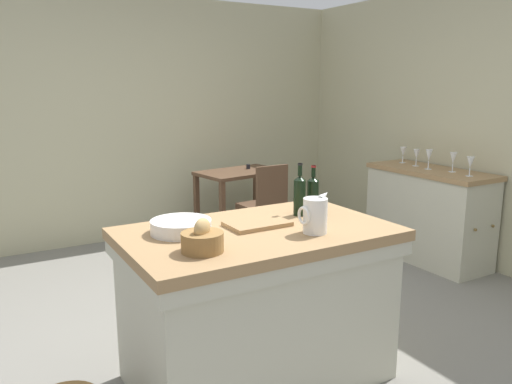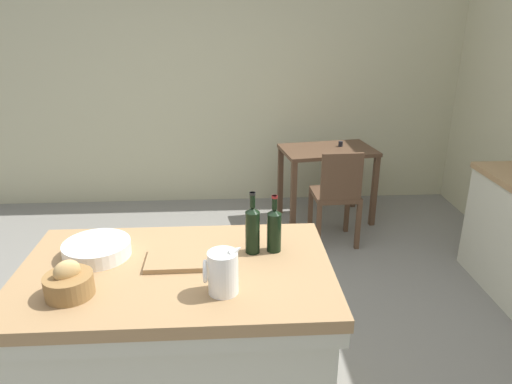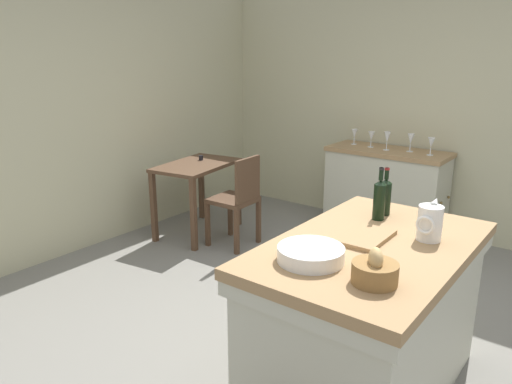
{
  "view_description": "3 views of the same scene",
  "coord_description": "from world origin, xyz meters",
  "px_view_note": "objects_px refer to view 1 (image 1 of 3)",
  "views": [
    {
      "loc": [
        -1.57,
        -2.89,
        1.69
      ],
      "look_at": [
        0.38,
        0.47,
        0.86
      ],
      "focal_mm": 35.75,
      "sensor_mm": 36.0,
      "label": 1
    },
    {
      "loc": [
        0.06,
        -2.52,
        2.03
      ],
      "look_at": [
        0.24,
        0.56,
        0.84
      ],
      "focal_mm": 33.16,
      "sensor_mm": 36.0,
      "label": 2
    },
    {
      "loc": [
        -2.49,
        -1.53,
        1.89
      ],
      "look_at": [
        0.26,
        0.58,
        0.87
      ],
      "focal_mm": 34.38,
      "sensor_mm": 36.0,
      "label": 3
    }
  ],
  "objects_px": {
    "wine_bottle_dark": "(313,194)",
    "wine_glass_middle": "(429,156)",
    "side_cabinet": "(428,215)",
    "pitcher": "(315,215)",
    "wine_glass_left": "(453,159)",
    "island_table": "(258,299)",
    "cutting_board": "(257,224)",
    "wine_glass_right": "(417,155)",
    "wine_bottle_amber": "(300,194)",
    "writing_desk": "(240,182)",
    "wine_glass_far_left": "(470,163)",
    "bread_basket": "(202,240)",
    "wine_glass_far_right": "(403,152)",
    "wash_bowl": "(181,226)",
    "wooden_chair": "(265,205)"
  },
  "relations": [
    {
      "from": "wine_bottle_dark",
      "to": "wine_glass_middle",
      "type": "bearing_deg",
      "value": 22.74
    },
    {
      "from": "wine_bottle_dark",
      "to": "side_cabinet",
      "type": "bearing_deg",
      "value": 22.14
    },
    {
      "from": "pitcher",
      "to": "wine_glass_left",
      "type": "xyz_separation_m",
      "value": [
        2.27,
        0.96,
        0.02
      ]
    },
    {
      "from": "side_cabinet",
      "to": "island_table",
      "type": "bearing_deg",
      "value": -158.9
    },
    {
      "from": "cutting_board",
      "to": "wine_glass_right",
      "type": "distance_m",
      "value": 2.68
    },
    {
      "from": "wine_bottle_dark",
      "to": "wine_bottle_amber",
      "type": "height_order",
      "value": "wine_bottle_amber"
    },
    {
      "from": "writing_desk",
      "to": "side_cabinet",
      "type": "bearing_deg",
      "value": -51.61
    },
    {
      "from": "pitcher",
      "to": "wine_glass_far_left",
      "type": "relative_size",
      "value": 1.34
    },
    {
      "from": "bread_basket",
      "to": "wine_bottle_amber",
      "type": "height_order",
      "value": "wine_bottle_amber"
    },
    {
      "from": "wine_glass_middle",
      "to": "side_cabinet",
      "type": "bearing_deg",
      "value": -13.77
    },
    {
      "from": "wine_glass_middle",
      "to": "wine_glass_far_right",
      "type": "relative_size",
      "value": 1.14
    },
    {
      "from": "pitcher",
      "to": "wine_glass_far_right",
      "type": "xyz_separation_m",
      "value": [
        2.29,
        1.58,
        0.01
      ]
    },
    {
      "from": "pitcher",
      "to": "wine_glass_far_left",
      "type": "height_order",
      "value": "pitcher"
    },
    {
      "from": "cutting_board",
      "to": "wine_glass_middle",
      "type": "distance_m",
      "value": 2.57
    },
    {
      "from": "writing_desk",
      "to": "wine_glass_left",
      "type": "distance_m",
      "value": 2.19
    },
    {
      "from": "wash_bowl",
      "to": "wine_bottle_dark",
      "type": "height_order",
      "value": "wine_bottle_dark"
    },
    {
      "from": "bread_basket",
      "to": "wine_glass_far_right",
      "type": "bearing_deg",
      "value": 28.12
    },
    {
      "from": "wine_glass_right",
      "to": "wine_glass_far_right",
      "type": "bearing_deg",
      "value": 79.78
    },
    {
      "from": "wine_glass_far_left",
      "to": "wine_glass_far_right",
      "type": "xyz_separation_m",
      "value": [
        0.07,
        0.85,
        -0.01
      ]
    },
    {
      "from": "island_table",
      "to": "wine_glass_far_right",
      "type": "bearing_deg",
      "value": 28.53
    },
    {
      "from": "bread_basket",
      "to": "cutting_board",
      "type": "height_order",
      "value": "bread_basket"
    },
    {
      "from": "bread_basket",
      "to": "wine_glass_far_right",
      "type": "distance_m",
      "value": 3.33
    },
    {
      "from": "island_table",
      "to": "wash_bowl",
      "type": "xyz_separation_m",
      "value": [
        -0.39,
        0.14,
        0.45
      ]
    },
    {
      "from": "wooden_chair",
      "to": "wine_bottle_dark",
      "type": "height_order",
      "value": "wine_bottle_dark"
    },
    {
      "from": "wine_glass_far_left",
      "to": "wine_glass_far_right",
      "type": "distance_m",
      "value": 0.85
    },
    {
      "from": "side_cabinet",
      "to": "wine_bottle_amber",
      "type": "distance_m",
      "value": 2.32
    },
    {
      "from": "wine_bottle_amber",
      "to": "cutting_board",
      "type": "bearing_deg",
      "value": -167.13
    },
    {
      "from": "wash_bowl",
      "to": "wine_glass_middle",
      "type": "relative_size",
      "value": 1.73
    },
    {
      "from": "island_table",
      "to": "wooden_chair",
      "type": "distance_m",
      "value": 2.29
    },
    {
      "from": "wash_bowl",
      "to": "wine_glass_right",
      "type": "distance_m",
      "value": 3.04
    },
    {
      "from": "wash_bowl",
      "to": "bread_basket",
      "type": "bearing_deg",
      "value": -94.78
    },
    {
      "from": "island_table",
      "to": "bread_basket",
      "type": "bearing_deg",
      "value": -154.38
    },
    {
      "from": "wine_glass_far_left",
      "to": "island_table",
      "type": "bearing_deg",
      "value": -167.99
    },
    {
      "from": "wash_bowl",
      "to": "wine_glass_middle",
      "type": "xyz_separation_m",
      "value": [
        2.82,
        0.82,
        0.08
      ]
    },
    {
      "from": "side_cabinet",
      "to": "wine_glass_far_left",
      "type": "relative_size",
      "value": 7.15
    },
    {
      "from": "wooden_chair",
      "to": "pitcher",
      "type": "relative_size",
      "value": 3.91
    },
    {
      "from": "side_cabinet",
      "to": "wine_glass_left",
      "type": "relative_size",
      "value": 6.85
    },
    {
      "from": "bread_basket",
      "to": "wine_bottle_dark",
      "type": "height_order",
      "value": "wine_bottle_dark"
    },
    {
      "from": "wine_bottle_amber",
      "to": "wine_glass_right",
      "type": "height_order",
      "value": "wine_bottle_amber"
    },
    {
      "from": "island_table",
      "to": "cutting_board",
      "type": "bearing_deg",
      "value": 61.68
    },
    {
      "from": "writing_desk",
      "to": "wine_glass_middle",
      "type": "height_order",
      "value": "wine_glass_middle"
    },
    {
      "from": "bread_basket",
      "to": "wine_glass_left",
      "type": "xyz_separation_m",
      "value": [
        2.92,
        0.94,
        0.06
      ]
    },
    {
      "from": "bread_basket",
      "to": "wine_bottle_dark",
      "type": "bearing_deg",
      "value": 20.99
    },
    {
      "from": "wooden_chair",
      "to": "cutting_board",
      "type": "height_order",
      "value": "cutting_board"
    },
    {
      "from": "wash_bowl",
      "to": "wine_glass_far_right",
      "type": "xyz_separation_m",
      "value": [
        2.91,
        1.23,
        0.07
      ]
    },
    {
      "from": "wine_glass_far_left",
      "to": "wine_glass_left",
      "type": "height_order",
      "value": "wine_glass_left"
    },
    {
      "from": "cutting_board",
      "to": "wine_glass_left",
      "type": "distance_m",
      "value": 2.56
    },
    {
      "from": "pitcher",
      "to": "wine_bottle_amber",
      "type": "distance_m",
      "value": 0.38
    },
    {
      "from": "wine_glass_far_left",
      "to": "wine_bottle_dark",
      "type": "bearing_deg",
      "value": -169.14
    },
    {
      "from": "wash_bowl",
      "to": "wooden_chair",
      "type": "bearing_deg",
      "value": 48.05
    }
  ]
}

